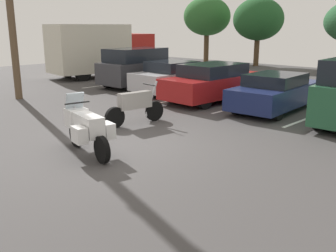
{
  "coord_description": "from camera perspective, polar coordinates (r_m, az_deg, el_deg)",
  "views": [
    {
      "loc": [
        7.3,
        -5.74,
        2.91
      ],
      "look_at": [
        1.38,
        0.27,
        0.7
      ],
      "focal_mm": 40.63,
      "sensor_mm": 36.0,
      "label": 1
    }
  ],
  "objects": [
    {
      "name": "ground",
      "position": [
        9.74,
        -6.9,
        -3.14
      ],
      "size": [
        44.0,
        44.0,
        0.1
      ],
      "primitive_type": "cube",
      "color": "#423F3F"
    },
    {
      "name": "motorcycle_touring",
      "position": [
        9.07,
        -12.2,
        -0.15
      ],
      "size": [
        2.07,
        0.97,
        1.38
      ],
      "color": "black",
      "rests_on": "ground"
    },
    {
      "name": "motorcycle_second",
      "position": [
        11.66,
        -4.88,
        3.07
      ],
      "size": [
        0.62,
        2.09,
        1.27
      ],
      "color": "black",
      "rests_on": "ground"
    },
    {
      "name": "parking_stripes",
      "position": [
        15.19,
        12.28,
        3.28
      ],
      "size": [
        16.23,
        4.86,
        0.01
      ],
      "color": "silver",
      "rests_on": "ground"
    },
    {
      "name": "car_charcoal",
      "position": [
        19.34,
        -4.3,
        8.79
      ],
      "size": [
        2.13,
        4.51,
        1.9
      ],
      "color": "#38383D",
      "rests_on": "ground"
    },
    {
      "name": "car_silver",
      "position": [
        17.49,
        1.19,
        7.33
      ],
      "size": [
        1.95,
        4.34,
        1.42
      ],
      "color": "#B7B7BC",
      "rests_on": "ground"
    },
    {
      "name": "car_red",
      "position": [
        15.57,
        7.11,
        6.55
      ],
      "size": [
        1.95,
        4.93,
        1.5
      ],
      "color": "maroon",
      "rests_on": "ground"
    },
    {
      "name": "car_navy",
      "position": [
        14.19,
        15.93,
        4.93
      ],
      "size": [
        2.09,
        4.55,
        1.32
      ],
      "color": "navy",
      "rests_on": "ground"
    },
    {
      "name": "box_truck",
      "position": [
        23.32,
        -10.18,
        11.22
      ],
      "size": [
        3.07,
        6.32,
        3.05
      ],
      "color": "#A51E19",
      "rests_on": "ground"
    },
    {
      "name": "tree_rear",
      "position": [
        30.35,
        13.4,
        15.3
      ],
      "size": [
        3.76,
        3.76,
        5.04
      ],
      "color": "#4C3823",
      "rests_on": "ground"
    },
    {
      "name": "tree_center_right",
      "position": [
        33.12,
        5.87,
        16.02
      ],
      "size": [
        3.91,
        3.91,
        5.34
      ],
      "color": "#4C3823",
      "rests_on": "ground"
    }
  ]
}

